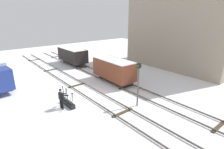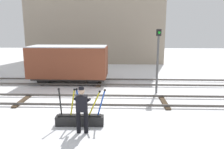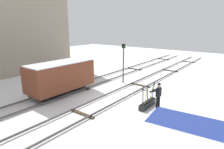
{
  "view_description": "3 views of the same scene",
  "coord_description": "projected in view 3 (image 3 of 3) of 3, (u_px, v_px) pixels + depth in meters",
  "views": [
    {
      "loc": [
        12.21,
        -8.06,
        7.02
      ],
      "look_at": [
        -0.72,
        2.43,
        1.43
      ],
      "focal_mm": 28.8,
      "sensor_mm": 36.0,
      "label": 1
    },
    {
      "loc": [
        1.32,
        -10.33,
        3.6
      ],
      "look_at": [
        0.92,
        1.15,
        1.17
      ],
      "focal_mm": 35.29,
      "sensor_mm": 36.0,
      "label": 2
    },
    {
      "loc": [
        -10.73,
        -7.77,
        5.12
      ],
      "look_at": [
        0.87,
        1.07,
        1.38
      ],
      "focal_mm": 30.71,
      "sensor_mm": 36.0,
      "label": 3
    }
  ],
  "objects": [
    {
      "name": "track_siding_near",
      "position": [
        81.0,
        86.0,
        16.26
      ],
      "size": [
        44.0,
        1.94,
        0.18
      ],
      "color": "#4C4742",
      "rests_on": "ground_plane"
    },
    {
      "name": "rail_worker",
      "position": [
        158.0,
        94.0,
        12.01
      ],
      "size": [
        0.54,
        0.66,
        1.7
      ],
      "rotation": [
        0.0,
        0.0,
        0.02
      ],
      "color": "black",
      "rests_on": "ground_plane"
    },
    {
      "name": "ground_plane",
      "position": [
        116.0,
        97.0,
        14.1
      ],
      "size": [
        60.0,
        60.0,
        0.0
      ],
      "primitive_type": "plane",
      "color": "white"
    },
    {
      "name": "switch_lever_frame",
      "position": [
        148.0,
        103.0,
        12.38
      ],
      "size": [
        1.9,
        0.4,
        1.45
      ],
      "rotation": [
        0.0,
        0.0,
        0.02
      ],
      "color": "black",
      "rests_on": "ground_plane"
    },
    {
      "name": "track_main_line",
      "position": [
        116.0,
        96.0,
        14.07
      ],
      "size": [
        44.0,
        1.94,
        0.18
      ],
      "color": "#4C4742",
      "rests_on": "ground_plane"
    },
    {
      "name": "freight_car_near_switch",
      "position": [
        61.0,
        76.0,
        14.39
      ],
      "size": [
        5.02,
        2.24,
        2.48
      ],
      "rotation": [
        0.0,
        0.0,
        -0.02
      ],
      "color": "#2D2B28",
      "rests_on": "ground_plane"
    },
    {
      "name": "signal_post",
      "position": [
        124.0,
        59.0,
        17.17
      ],
      "size": [
        0.24,
        0.32,
        3.55
      ],
      "color": "#4C4C4C",
      "rests_on": "ground_plane"
    }
  ]
}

